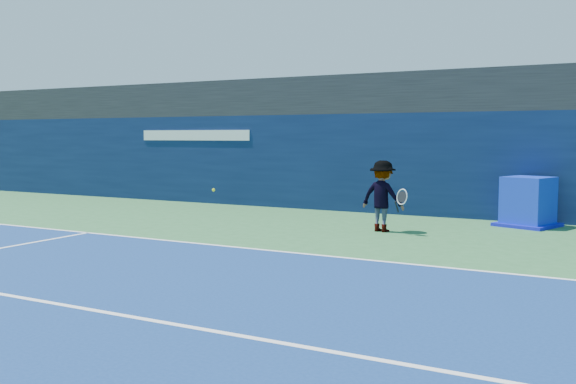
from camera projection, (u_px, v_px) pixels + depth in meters
The scene contains 8 objects.
ground at pixel (176, 280), 10.39m from camera, with size 80.00×80.00×0.00m, color #2D6535.
baseline at pixel (268, 250), 13.02m from camera, with size 24.00×0.10×0.01m, color white.
service_line at pixel (82, 308), 8.63m from camera, with size 24.00×0.10×0.01m, color white.
stadium_band at pixel (403, 95), 20.16m from camera, with size 36.00×3.00×1.20m, color black.
back_wall_assembly at pixel (391, 163), 19.47m from camera, with size 36.00×1.03×3.00m.
equipment_cart at pixel (528, 204), 16.53m from camera, with size 1.70×1.70×1.28m.
tennis_player at pixel (383, 196), 15.59m from camera, with size 1.35×0.82×1.73m.
tennis_ball at pixel (214, 190), 15.27m from camera, with size 0.07×0.07×0.07m.
Camera 1 is at (6.45, -8.14, 2.33)m, focal length 40.00 mm.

